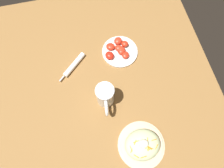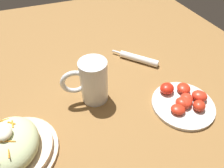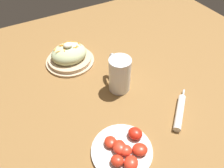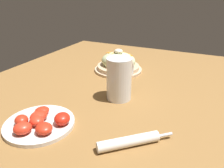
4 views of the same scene
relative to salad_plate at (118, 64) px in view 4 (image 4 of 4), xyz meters
The scene contains 5 objects.
ground_plane 0.35m from the salad_plate, 132.45° to the left, with size 1.43×1.43×0.00m, color olive.
salad_plate is the anchor object (origin of this frame).
beer_mug 0.28m from the salad_plate, 114.61° to the left, with size 0.09×0.14×0.15m.
napkin_roll 0.53m from the salad_plate, 117.15° to the left, with size 0.15×0.14×0.03m.
tomato_plate 0.51m from the salad_plate, 88.11° to the left, with size 0.20×0.20×0.04m.
Camera 4 is at (-0.15, 0.62, 0.36)m, focal length 35.09 mm.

